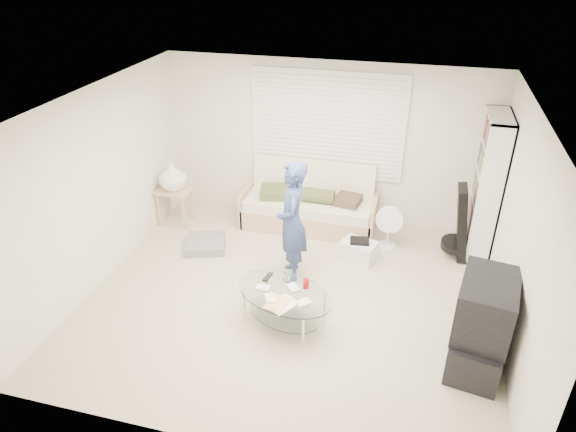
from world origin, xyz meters
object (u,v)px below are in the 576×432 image
(bookshelf, at_px, (486,187))
(coffee_table, at_px, (284,298))
(futon_sofa, at_px, (310,206))
(tv_unit, at_px, (481,324))

(bookshelf, xyz_separation_m, coffee_table, (-2.27, -2.26, -0.66))
(futon_sofa, height_order, coffee_table, futon_sofa)
(coffee_table, bearing_deg, bookshelf, 44.88)
(tv_unit, bearing_deg, bookshelf, 86.95)
(futon_sofa, xyz_separation_m, coffee_table, (0.22, -2.37, 0.03))
(tv_unit, bearing_deg, futon_sofa, 133.93)
(futon_sofa, relative_size, coffee_table, 1.50)
(futon_sofa, relative_size, tv_unit, 1.96)
(bookshelf, relative_size, tv_unit, 1.93)
(tv_unit, distance_m, coffee_table, 2.15)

